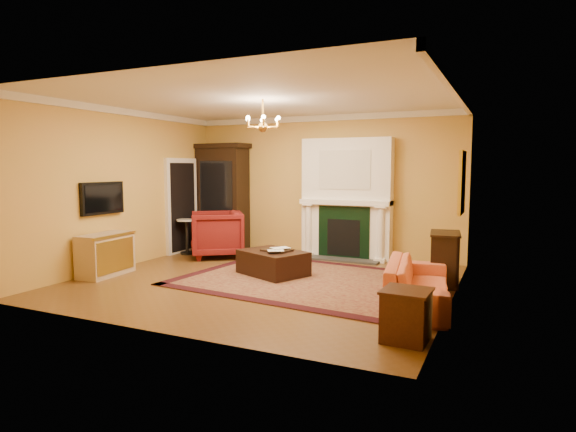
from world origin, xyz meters
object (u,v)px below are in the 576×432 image
Objects in this scene: console_table at (444,260)px; leather_ottoman at (273,263)px; commode at (105,255)px; wingback_armchair at (217,232)px; coral_sofa at (418,276)px; china_cabinet at (223,199)px; pedestal_table at (187,234)px; end_table at (406,317)px.

console_table reaches higher than leather_ottoman.
commode is 1.20× the size of console_table.
wingback_armchair is 4.73m from console_table.
china_cabinet is at bearing 51.84° from coral_sofa.
wingback_armchair is 1.08× the size of commode.
pedestal_table is at bearing 62.07° from coral_sofa.
leather_ottoman is at bearing 140.59° from end_table.
coral_sofa is (5.29, -1.87, -0.04)m from pedestal_table.
console_table is (5.17, -1.49, -0.75)m from china_cabinet.
china_cabinet reaches higher than commode.
coral_sofa is (4.51, -1.86, -0.13)m from wingback_armchair.
commode is at bearing 169.31° from end_table.
leather_ottoman is at bearing -37.07° from china_cabinet.
wingback_armchair is 2.45m from commode.
wingback_armchair is 2.16m from leather_ottoman.
coral_sofa reaches higher than pedestal_table.
wingback_armchair reaches higher than console_table.
coral_sofa reaches higher than end_table.
coral_sofa is 1.36m from console_table.
china_cabinet reaches higher than wingback_armchair.
coral_sofa is 3.79× the size of end_table.
commode is (-0.03, -2.31, -0.08)m from pedestal_table.
coral_sofa is (4.97, -2.84, -0.76)m from china_cabinet.
leather_ottoman is (-2.64, 0.81, -0.18)m from coral_sofa.
pedestal_table is 2.86m from leather_ottoman.
console_table is at bearing -5.48° from pedestal_table.
china_cabinet reaches higher than pedestal_table.
coral_sofa is at bearing -19.48° from pedestal_table.
commode reaches higher than end_table.
leather_ottoman is (2.33, -2.03, -0.94)m from china_cabinet.
pedestal_table reaches higher than commode.
pedestal_table is at bearing -126.31° from wingback_armchair.
end_table is (5.45, -1.03, -0.10)m from commode.
wingback_armchair is at bearing -0.76° from pedestal_table.
console_table is (5.48, -0.53, -0.03)m from pedestal_table.
leather_ottoman is (2.65, -1.06, -0.22)m from pedestal_table.
leather_ottoman is at bearing 64.54° from coral_sofa.
end_table is at bearing -98.71° from console_table.
china_cabinet is 3.23m from leather_ottoman.
leather_ottoman is (1.86, -1.05, -0.31)m from wingback_armchair.
console_table reaches higher than end_table.
console_table is at bearing -16.54° from coral_sofa.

